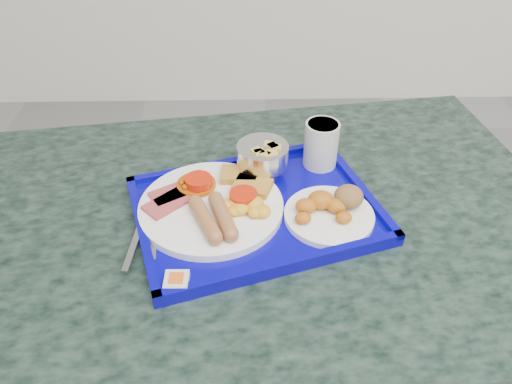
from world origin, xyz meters
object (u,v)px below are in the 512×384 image
at_px(tray, 256,211).
at_px(juice_cup, 321,143).
at_px(table, 260,281).
at_px(bread_plate, 331,209).
at_px(main_plate, 215,204).
at_px(fruit_bowl, 263,156).

bearing_deg(tray, juice_cup, 46.25).
relative_size(table, juice_cup, 13.04).
relative_size(tray, bread_plate, 3.13).
bearing_deg(bread_plate, juice_cup, 90.03).
distance_m(main_plate, fruit_bowl, 0.14).
bearing_deg(fruit_bowl, main_plate, -130.70).
height_order(table, main_plate, main_plate).
bearing_deg(tray, table, -6.71).
distance_m(bread_plate, juice_cup, 0.17).
bearing_deg(bread_plate, fruit_bowl, 132.63).
height_order(tray, bread_plate, bread_plate).
bearing_deg(main_plate, juice_cup, 33.93).
xyz_separation_m(main_plate, fruit_bowl, (0.09, 0.11, 0.03)).
xyz_separation_m(bread_plate, fruit_bowl, (-0.12, 0.13, 0.03)).
height_order(tray, juice_cup, juice_cup).
bearing_deg(table, tray, 173.29).
relative_size(fruit_bowl, juice_cup, 1.06).
height_order(table, tray, tray).
distance_m(tray, juice_cup, 0.20).
bearing_deg(fruit_bowl, tray, -98.77).
distance_m(tray, fruit_bowl, 0.12).
height_order(main_plate, bread_plate, bread_plate).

